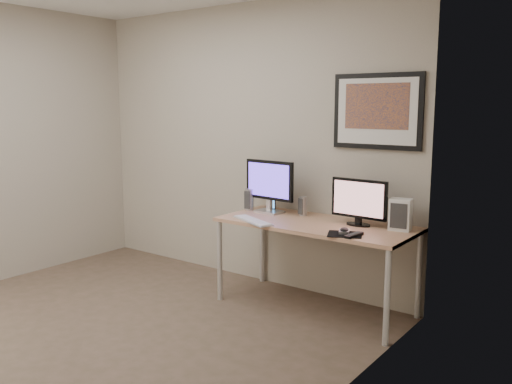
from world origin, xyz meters
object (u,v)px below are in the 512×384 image
(speaker_right, at_px, (303,206))
(fan_unit, at_px, (401,215))
(framed_art, at_px, (377,111))
(desk, at_px, (316,230))
(speaker_left, at_px, (249,199))
(monitor_large, at_px, (269,184))
(monitor_tv, at_px, (359,201))
(phone_dock, at_px, (273,204))
(keyboard, at_px, (253,221))

(speaker_right, height_order, fan_unit, fan_unit)
(framed_art, bearing_deg, desk, -136.54)
(speaker_left, bearing_deg, monitor_large, -6.71)
(monitor_tv, bearing_deg, phone_dock, 176.47)
(monitor_tv, height_order, speaker_right, monitor_tv)
(keyboard, bearing_deg, framed_art, 61.66)
(speaker_right, distance_m, keyboard, 0.50)
(desk, distance_m, monitor_large, 0.63)
(desk, bearing_deg, speaker_right, 142.21)
(monitor_tv, distance_m, phone_dock, 0.90)
(keyboard, distance_m, fan_unit, 1.17)
(monitor_large, distance_m, fan_unit, 1.20)
(desk, relative_size, monitor_large, 3.15)
(speaker_right, bearing_deg, desk, -26.86)
(framed_art, height_order, speaker_left, framed_art)
(speaker_right, distance_m, phone_dock, 0.32)
(speaker_left, relative_size, fan_unit, 0.80)
(speaker_left, bearing_deg, fan_unit, -6.66)
(desk, distance_m, speaker_left, 0.78)
(desk, bearing_deg, fan_unit, 12.77)
(monitor_large, xyz_separation_m, keyboard, (0.11, -0.38, -0.25))
(framed_art, xyz_separation_m, fan_unit, (0.30, -0.18, -0.77))
(phone_dock, bearing_deg, desk, -8.53)
(fan_unit, bearing_deg, speaker_left, 174.26)
(framed_art, height_order, monitor_tv, framed_art)
(monitor_tv, relative_size, phone_dock, 3.83)
(desk, xyz_separation_m, keyboard, (-0.43, -0.28, 0.07))
(speaker_left, distance_m, fan_unit, 1.40)
(framed_art, relative_size, phone_dock, 6.07)
(speaker_right, xyz_separation_m, keyboard, (-0.20, -0.46, -0.07))
(desk, xyz_separation_m, framed_art, (0.35, 0.33, 0.96))
(framed_art, relative_size, monitor_tv, 1.58)
(desk, height_order, fan_unit, fan_unit)
(keyboard, bearing_deg, desk, 56.51)
(monitor_tv, relative_size, keyboard, 1.01)
(speaker_right, xyz_separation_m, fan_unit, (0.88, -0.03, 0.04))
(monitor_large, height_order, keyboard, monitor_large)
(fan_unit, bearing_deg, speaker_right, 170.26)
(monitor_tv, bearing_deg, fan_unit, 10.68)
(framed_art, xyz_separation_m, speaker_right, (-0.58, -0.15, -0.81))
(phone_dock, bearing_deg, speaker_left, -144.41)
(monitor_tv, height_order, fan_unit, monitor_tv)
(monitor_large, relative_size, speaker_left, 2.61)
(desk, distance_m, keyboard, 0.52)
(speaker_left, bearing_deg, keyboard, -58.21)
(speaker_right, bearing_deg, monitor_large, -155.73)
(speaker_left, bearing_deg, speaker_right, 0.08)
(monitor_large, height_order, phone_dock, monitor_large)
(monitor_tv, relative_size, fan_unit, 1.96)
(desk, xyz_separation_m, fan_unit, (0.65, 0.15, 0.19))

